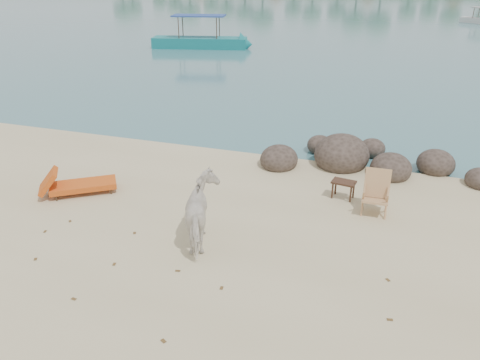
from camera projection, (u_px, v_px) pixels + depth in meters
The scene contains 7 objects.
boulders at pixel (359, 160), 13.50m from camera, with size 6.35×2.94×1.19m.
cow at pixel (204, 214), 9.58m from camera, with size 0.75×1.65×1.40m, color white.
side_table at pixel (343, 191), 11.63m from camera, with size 0.57×0.37×0.46m, color #311F13, non-canonical shape.
lounge_chair at pixel (83, 183), 11.88m from camera, with size 2.02×0.71×0.61m, color #D46218, non-canonical shape.
deck_chair at pixel (376, 196), 10.78m from camera, with size 0.64×0.70×1.00m, color tan, non-canonical shape.
boat_near at pixel (199, 21), 32.48m from camera, with size 7.41×1.67×3.59m, color #116F72, non-canonical shape.
dead_leaves at pixel (145, 267), 9.08m from camera, with size 7.51×6.53×0.00m.
Camera 1 is at (3.19, -6.94, 5.35)m, focal length 35.00 mm.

